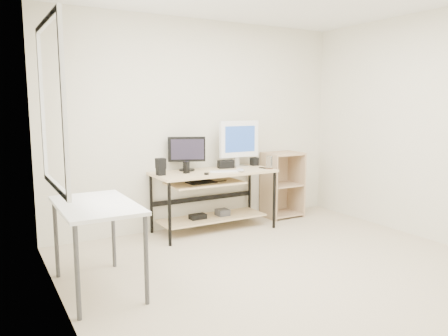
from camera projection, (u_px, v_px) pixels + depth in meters
room at (288, 132)px, 3.80m from camera, size 4.01×4.01×2.62m
desk at (212, 188)px, 5.36m from camera, size 1.50×0.65×0.75m
side_table at (96, 213)px, 3.61m from camera, size 0.60×1.00×0.75m
shelf_unit at (281, 184)px, 6.08m from camera, size 0.50×0.40×0.90m
black_monitor at (187, 151)px, 5.32m from camera, size 0.43×0.23×0.42m
white_imac at (239, 140)px, 5.64m from camera, size 0.56×0.18×0.60m
keyboard at (225, 171)px, 5.26m from camera, size 0.39×0.21×0.01m
mouse at (240, 170)px, 5.26m from camera, size 0.09×0.13×0.04m
center_speaker at (226, 164)px, 5.55m from camera, size 0.21×0.12×0.10m
speaker_left at (161, 166)px, 5.00m from camera, size 0.10×0.10×0.20m
speaker_right at (254, 161)px, 5.80m from camera, size 0.09×0.09×0.11m
audio_controller at (186, 167)px, 5.14m from camera, size 0.08×0.07×0.14m
volume_puck at (206, 174)px, 5.05m from camera, size 0.06×0.06×0.02m
smartphone at (264, 168)px, 5.56m from camera, size 0.09×0.12×0.01m
coaster at (269, 169)px, 5.50m from camera, size 0.12×0.12×0.01m
drinking_glass at (269, 162)px, 5.49m from camera, size 0.09×0.09×0.15m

